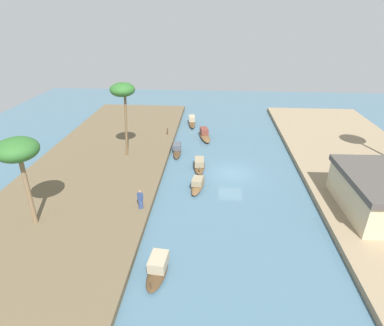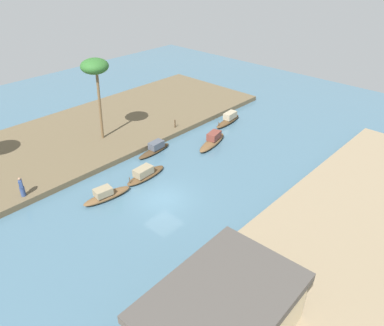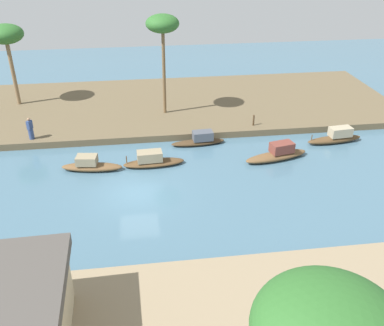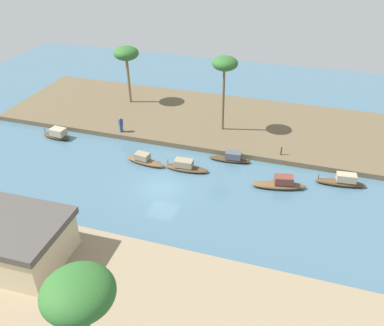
{
  "view_description": "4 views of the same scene",
  "coord_description": "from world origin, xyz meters",
  "px_view_note": "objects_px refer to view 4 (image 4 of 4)",
  "views": [
    {
      "loc": [
        28.69,
        -2.09,
        15.27
      ],
      "look_at": [
        -0.77,
        -4.21,
        0.69
      ],
      "focal_mm": 28.81,
      "sensor_mm": 36.0,
      "label": 1
    },
    {
      "loc": [
        16.27,
        18.34,
        17.81
      ],
      "look_at": [
        -4.53,
        -1.0,
        1.03
      ],
      "focal_mm": 34.94,
      "sensor_mm": 36.0,
      "label": 2
    },
    {
      "loc": [
        -0.32,
        23.08,
        14.62
      ],
      "look_at": [
        -3.6,
        -1.31,
        1.18
      ],
      "focal_mm": 40.74,
      "sensor_mm": 36.0,
      "label": 3
    },
    {
      "loc": [
        -11.16,
        26.59,
        20.73
      ],
      "look_at": [
        -1.61,
        -3.94,
        0.59
      ],
      "focal_mm": 37.24,
      "sensor_mm": 36.0,
      "label": 4
    }
  ],
  "objects_px": {
    "sampan_downstream_large": "(186,167)",
    "palm_tree_right_tall": "(79,296)",
    "sampan_foreground": "(231,158)",
    "sampan_with_red_awning": "(145,160)",
    "person_on_near_bank": "(121,126)",
    "riverside_building": "(8,239)",
    "sampan_upstream_small": "(57,134)",
    "sampan_with_tall_canopy": "(280,184)",
    "sampan_near_left_bank": "(342,181)",
    "palm_tree_left_far": "(126,54)",
    "palm_tree_left_near": "(225,65)",
    "mooring_post": "(281,151)"
  },
  "relations": [
    {
      "from": "sampan_with_tall_canopy",
      "to": "sampan_near_left_bank",
      "type": "distance_m",
      "value": 5.65
    },
    {
      "from": "sampan_downstream_large",
      "to": "riverside_building",
      "type": "bearing_deg",
      "value": 59.49
    },
    {
      "from": "sampan_near_left_bank",
      "to": "sampan_downstream_large",
      "type": "bearing_deg",
      "value": 1.52
    },
    {
      "from": "sampan_foreground",
      "to": "sampan_downstream_large",
      "type": "distance_m",
      "value": 4.69
    },
    {
      "from": "sampan_with_red_awning",
      "to": "person_on_near_bank",
      "type": "relative_size",
      "value": 2.48
    },
    {
      "from": "sampan_upstream_small",
      "to": "mooring_post",
      "type": "xyz_separation_m",
      "value": [
        -23.6,
        -2.76,
        0.49
      ]
    },
    {
      "from": "sampan_upstream_small",
      "to": "sampan_with_red_awning",
      "type": "relative_size",
      "value": 0.8
    },
    {
      "from": "person_on_near_bank",
      "to": "mooring_post",
      "type": "distance_m",
      "value": 17.15
    },
    {
      "from": "sampan_upstream_small",
      "to": "riverside_building",
      "type": "distance_m",
      "value": 18.34
    },
    {
      "from": "sampan_foreground",
      "to": "riverside_building",
      "type": "xyz_separation_m",
      "value": [
        11.48,
        17.6,
        1.77
      ]
    },
    {
      "from": "sampan_with_tall_canopy",
      "to": "palm_tree_right_tall",
      "type": "height_order",
      "value": "palm_tree_right_tall"
    },
    {
      "from": "palm_tree_left_near",
      "to": "palm_tree_left_far",
      "type": "height_order",
      "value": "palm_tree_left_near"
    },
    {
      "from": "sampan_near_left_bank",
      "to": "palm_tree_left_near",
      "type": "distance_m",
      "value": 15.88
    },
    {
      "from": "sampan_near_left_bank",
      "to": "person_on_near_bank",
      "type": "distance_m",
      "value": 23.08
    },
    {
      "from": "sampan_downstream_large",
      "to": "mooring_post",
      "type": "relative_size",
      "value": 4.87
    },
    {
      "from": "sampan_with_tall_canopy",
      "to": "palm_tree_left_near",
      "type": "xyz_separation_m",
      "value": [
        7.31,
        -8.38,
        7.38
      ]
    },
    {
      "from": "sampan_with_red_awning",
      "to": "palm_tree_left_far",
      "type": "distance_m",
      "value": 15.42
    },
    {
      "from": "sampan_with_tall_canopy",
      "to": "sampan_downstream_large",
      "type": "height_order",
      "value": "sampan_with_tall_canopy"
    },
    {
      "from": "sampan_with_tall_canopy",
      "to": "sampan_foreground",
      "type": "distance_m",
      "value": 5.98
    },
    {
      "from": "palm_tree_left_far",
      "to": "sampan_with_red_awning",
      "type": "bearing_deg",
      "value": 120.27
    },
    {
      "from": "palm_tree_left_near",
      "to": "riverside_building",
      "type": "distance_m",
      "value": 25.35
    },
    {
      "from": "person_on_near_bank",
      "to": "palm_tree_right_tall",
      "type": "height_order",
      "value": "palm_tree_right_tall"
    },
    {
      "from": "palm_tree_left_far",
      "to": "sampan_upstream_small",
      "type": "bearing_deg",
      "value": 68.84
    },
    {
      "from": "palm_tree_left_near",
      "to": "palm_tree_left_far",
      "type": "distance_m",
      "value": 13.5
    },
    {
      "from": "palm_tree_right_tall",
      "to": "mooring_post",
      "type": "bearing_deg",
      "value": -102.67
    },
    {
      "from": "sampan_with_tall_canopy",
      "to": "mooring_post",
      "type": "bearing_deg",
      "value": -96.76
    },
    {
      "from": "sampan_downstream_large",
      "to": "palm_tree_right_tall",
      "type": "bearing_deg",
      "value": 93.97
    },
    {
      "from": "sampan_near_left_bank",
      "to": "sampan_with_red_awning",
      "type": "bearing_deg",
      "value": 0.12
    },
    {
      "from": "person_on_near_bank",
      "to": "palm_tree_right_tall",
      "type": "distance_m",
      "value": 28.79
    },
    {
      "from": "sampan_downstream_large",
      "to": "palm_tree_left_far",
      "type": "height_order",
      "value": "palm_tree_left_far"
    },
    {
      "from": "sampan_upstream_small",
      "to": "sampan_downstream_large",
      "type": "xyz_separation_m",
      "value": [
        -15.25,
        1.9,
        -0.08
      ]
    },
    {
      "from": "sampan_near_left_bank",
      "to": "mooring_post",
      "type": "distance_m",
      "value": 6.45
    },
    {
      "from": "sampan_with_red_awning",
      "to": "sampan_near_left_bank",
      "type": "bearing_deg",
      "value": -166.36
    },
    {
      "from": "palm_tree_left_near",
      "to": "palm_tree_right_tall",
      "type": "xyz_separation_m",
      "value": [
        -0.98,
        29.39,
        -0.07
      ]
    },
    {
      "from": "sampan_foreground",
      "to": "sampan_with_red_awning",
      "type": "bearing_deg",
      "value": 16.57
    },
    {
      "from": "person_on_near_bank",
      "to": "riverside_building",
      "type": "bearing_deg",
      "value": -151.72
    },
    {
      "from": "sampan_near_left_bank",
      "to": "palm_tree_right_tall",
      "type": "height_order",
      "value": "palm_tree_right_tall"
    },
    {
      "from": "sampan_with_red_awning",
      "to": "sampan_downstream_large",
      "type": "relative_size",
      "value": 0.99
    },
    {
      "from": "palm_tree_left_far",
      "to": "riverside_building",
      "type": "relative_size",
      "value": 0.86
    },
    {
      "from": "mooring_post",
      "to": "riverside_building",
      "type": "distance_m",
      "value": 25.25
    },
    {
      "from": "person_on_near_bank",
      "to": "palm_tree_left_far",
      "type": "relative_size",
      "value": 0.24
    },
    {
      "from": "riverside_building",
      "to": "palm_tree_left_near",
      "type": "bearing_deg",
      "value": -113.63
    },
    {
      "from": "mooring_post",
      "to": "palm_tree_left_near",
      "type": "relative_size",
      "value": 0.11
    },
    {
      "from": "sampan_near_left_bank",
      "to": "sampan_foreground",
      "type": "relative_size",
      "value": 1.08
    },
    {
      "from": "sampan_with_tall_canopy",
      "to": "person_on_near_bank",
      "type": "bearing_deg",
      "value": -27.46
    },
    {
      "from": "sampan_foreground",
      "to": "palm_tree_right_tall",
      "type": "height_order",
      "value": "palm_tree_right_tall"
    },
    {
      "from": "sampan_foreground",
      "to": "mooring_post",
      "type": "xyz_separation_m",
      "value": [
        -4.62,
        -1.82,
        0.58
      ]
    },
    {
      "from": "sampan_downstream_large",
      "to": "mooring_post",
      "type": "xyz_separation_m",
      "value": [
        -8.35,
        -4.67,
        0.57
      ]
    },
    {
      "from": "sampan_near_left_bank",
      "to": "riverside_building",
      "type": "relative_size",
      "value": 0.55
    },
    {
      "from": "sampan_with_red_awning",
      "to": "sampan_near_left_bank",
      "type": "distance_m",
      "value": 18.4
    }
  ]
}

